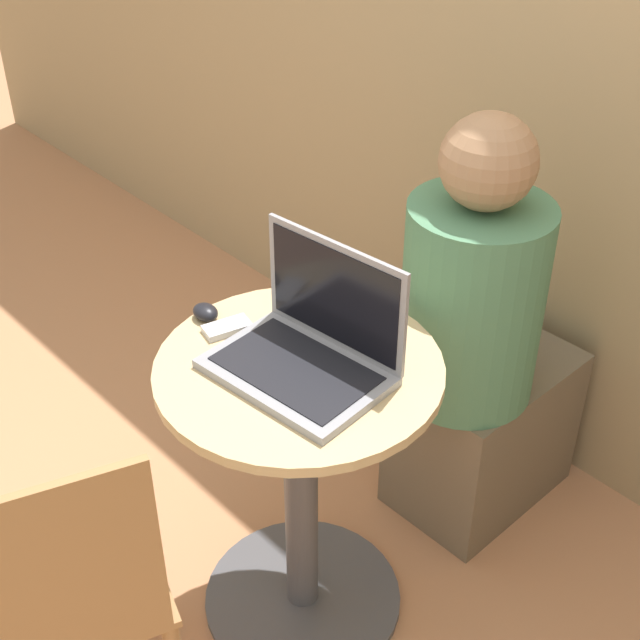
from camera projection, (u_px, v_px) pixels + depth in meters
ground_plane at (303, 599)px, 2.34m from camera, size 12.00×12.00×0.00m
back_wall at (600, 26)px, 2.14m from camera, size 7.00×0.05×2.60m
round_table at (301, 468)px, 2.07m from camera, size 0.63×0.63×0.78m
laptop at (309, 345)px, 1.86m from camera, size 0.39×0.29×0.27m
cell_phone at (227, 328)px, 2.00m from camera, size 0.08×0.12×0.02m
computer_mouse at (205, 312)px, 2.03m from camera, size 0.07×0.05×0.04m
chair_empty at (66, 602)px, 1.77m from camera, size 0.51×0.51×0.90m
person_seated at (479, 362)px, 2.35m from camera, size 0.35×0.55×1.22m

